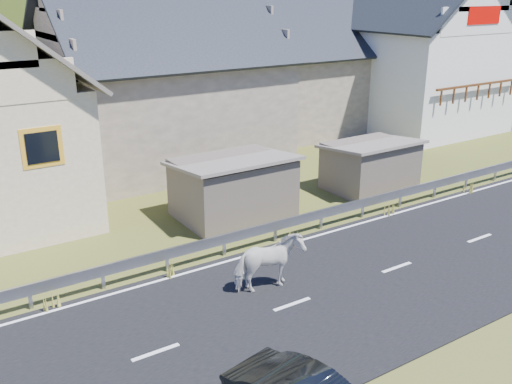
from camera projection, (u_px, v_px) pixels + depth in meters
ground at (397, 269)px, 17.57m from camera, size 160.00×160.00×0.00m
road at (397, 268)px, 17.56m from camera, size 60.00×7.00×0.04m
lane_markings at (397, 267)px, 17.55m from camera, size 60.00×6.60×0.01m
guardrail at (322, 214)px, 20.29m from camera, size 28.10×0.09×0.75m
shed_left at (233, 188)px, 21.31m from camera, size 4.30×3.30×2.40m
shed_right at (370, 166)px, 24.28m from camera, size 3.80×2.90×2.20m
house_stone_a at (159, 66)px, 27.35m from camera, size 10.80×9.80×8.90m
house_stone_b at (300, 57)px, 34.18m from camera, size 9.80×8.80×8.10m
house_white at (409, 42)px, 34.60m from camera, size 8.80×10.80×9.70m
horse at (269, 263)px, 16.02m from camera, size 1.11×2.05×1.66m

